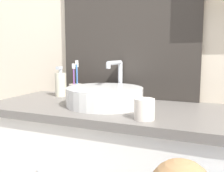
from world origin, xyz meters
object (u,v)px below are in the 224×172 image
drinking_cup (144,109)px  sink_basin (105,95)px  soap_dispenser (61,84)px  toothbrush_holder (76,89)px

drinking_cup → sink_basin: bearing=143.5°
soap_dispenser → drinking_cup: (0.56, -0.30, -0.03)m
soap_dispenser → toothbrush_holder: bearing=3.8°
soap_dispenser → drinking_cup: bearing=-27.7°
toothbrush_holder → drinking_cup: (0.47, -0.30, -0.01)m
soap_dispenser → drinking_cup: size_ratio=2.19×
sink_basin → soap_dispenser: size_ratio=2.42×
sink_basin → drinking_cup: sink_basin is taller
sink_basin → drinking_cup: (0.23, -0.17, -0.01)m
drinking_cup → soap_dispenser: bearing=152.3°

